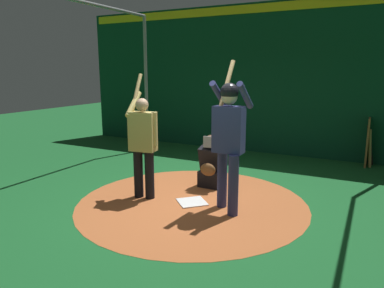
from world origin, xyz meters
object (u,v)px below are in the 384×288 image
at_px(catcher, 211,167).
at_px(visitor, 143,141).
at_px(home_plate, 192,202).
at_px(batter, 229,134).
at_px(bat_rack, 368,143).

distance_m(catcher, visitor, 1.38).
relative_size(home_plate, visitor, 0.21).
xyz_separation_m(home_plate, batter, (0.04, 0.61, 1.15)).
relative_size(batter, bat_rack, 2.10).
bearing_deg(batter, catcher, -143.54).
height_order(batter, catcher, batter).
distance_m(visitor, bat_rack, 5.08).
height_order(catcher, bat_rack, bat_rack).
height_order(batter, visitor, batter).
relative_size(catcher, bat_rack, 0.90).
height_order(home_plate, batter, batter).
bearing_deg(home_plate, catcher, -176.14).
xyz_separation_m(home_plate, catcher, (-0.87, -0.06, 0.36)).
height_order(home_plate, bat_rack, bat_rack).
bearing_deg(home_plate, batter, 86.26).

